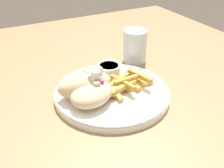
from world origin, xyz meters
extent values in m
cube|color=#9E7A51|center=(0.00, 0.00, 0.75)|extent=(1.23, 1.23, 0.04)
cylinder|color=#9E7A51|center=(0.54, 0.54, 0.37)|extent=(0.06, 0.06, 0.73)
cylinder|color=white|center=(0.03, -0.01, 0.78)|extent=(0.27, 0.27, 0.01)
torus|color=white|center=(0.03, -0.01, 0.79)|extent=(0.27, 0.27, 0.01)
ellipsoid|color=beige|center=(-0.03, -0.03, 0.81)|extent=(0.14, 0.13, 0.05)
cube|color=red|center=(-0.01, -0.03, 0.83)|extent=(0.01, 0.01, 0.01)
cube|color=silver|center=(-0.02, -0.02, 0.84)|extent=(0.03, 0.03, 0.02)
cube|color=#B7D693|center=(-0.02, -0.03, 0.83)|extent=(0.01, 0.01, 0.01)
cube|color=#A34C84|center=(-0.01, -0.03, 0.83)|extent=(0.02, 0.02, 0.02)
ellipsoid|color=beige|center=(-0.03, 0.00, 0.81)|extent=(0.13, 0.07, 0.06)
cube|color=silver|center=(-0.01, -0.02, 0.84)|extent=(0.02, 0.02, 0.02)
cube|color=#B7D693|center=(-0.02, 0.01, 0.84)|extent=(0.02, 0.02, 0.02)
cube|color=white|center=(0.00, 0.00, 0.84)|extent=(0.02, 0.02, 0.02)
cube|color=red|center=(-0.01, -0.01, 0.84)|extent=(0.02, 0.02, 0.02)
cube|color=#E5B251|center=(0.10, -0.03, 0.79)|extent=(0.06, 0.02, 0.01)
cube|color=gold|center=(0.10, 0.00, 0.79)|extent=(0.06, 0.02, 0.01)
cube|color=gold|center=(0.09, 0.00, 0.79)|extent=(0.01, 0.06, 0.01)
cube|color=gold|center=(0.08, -0.01, 0.79)|extent=(0.03, 0.08, 0.01)
cube|color=#E5B251|center=(0.10, -0.02, 0.79)|extent=(0.06, 0.01, 0.01)
cube|color=#E5B251|center=(0.03, -0.03, 0.79)|extent=(0.01, 0.06, 0.01)
cube|color=gold|center=(0.10, -0.01, 0.79)|extent=(0.08, 0.04, 0.01)
cube|color=gold|center=(0.06, -0.01, 0.79)|extent=(0.06, 0.06, 0.01)
cube|color=#E5B251|center=(0.06, 0.00, 0.79)|extent=(0.05, 0.04, 0.01)
cube|color=gold|center=(0.06, -0.02, 0.80)|extent=(0.02, 0.06, 0.01)
cube|color=gold|center=(0.04, -0.02, 0.80)|extent=(0.05, 0.07, 0.01)
cube|color=gold|center=(0.10, -0.02, 0.81)|extent=(0.03, 0.07, 0.01)
cube|color=#E5B251|center=(0.05, -0.03, 0.80)|extent=(0.08, 0.03, 0.01)
cube|color=gold|center=(0.07, -0.02, 0.81)|extent=(0.07, 0.01, 0.01)
cube|color=gold|center=(0.06, -0.02, 0.81)|extent=(0.03, 0.08, 0.01)
cube|color=gold|center=(0.06, 0.00, 0.80)|extent=(0.08, 0.05, 0.01)
cylinder|color=white|center=(0.06, 0.06, 0.80)|extent=(0.06, 0.06, 0.03)
cylinder|color=white|center=(0.06, 0.06, 0.81)|extent=(0.05, 0.05, 0.01)
torus|color=white|center=(0.06, 0.06, 0.82)|extent=(0.06, 0.06, 0.00)
cylinder|color=silver|center=(0.18, 0.13, 0.82)|extent=(0.07, 0.07, 0.10)
cylinder|color=silver|center=(0.18, 0.13, 0.80)|extent=(0.06, 0.06, 0.06)
camera|label=1|loc=(-0.21, -0.48, 1.13)|focal=42.00mm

